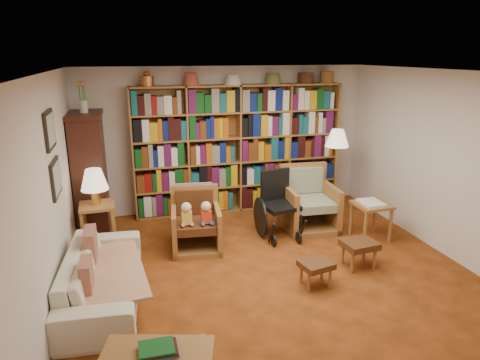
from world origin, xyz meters
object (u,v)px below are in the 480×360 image
object	(u,v)px
coffee_table	(158,358)
armchair_sage	(307,204)
footstool_b	(359,246)
side_table_lamp	(98,215)
footstool_a	(316,266)
floor_lamp	(337,142)
wheelchair	(278,206)
side_table_papers	(371,209)
sofa	(103,276)
armchair_leather	(195,223)

from	to	relation	value
coffee_table	armchair_sage	bearing A→B (deg)	49.22
armchair_sage	footstool_b	bearing A→B (deg)	-86.03
side_table_lamp	footstool_a	size ratio (longest dim) A/B	1.58
floor_lamp	footstool_b	xyz separation A→B (m)	(-0.57, -1.86, -0.99)
wheelchair	side_table_papers	size ratio (longest dim) A/B	1.69
sofa	side_table_lamp	world-z (taller)	side_table_lamp
side_table_papers	coffee_table	xyz separation A→B (m)	(-3.33, -2.31, -0.11)
wheelchair	footstool_a	size ratio (longest dim) A/B	2.36
side_table_lamp	side_table_papers	world-z (taller)	side_table_lamp
side_table_lamp	floor_lamp	size ratio (longest dim) A/B	0.45
side_table_lamp	coffee_table	xyz separation A→B (m)	(0.59, -3.01, -0.16)
side_table_papers	coffee_table	distance (m)	4.06
side_table_lamp	armchair_leather	distance (m)	1.37
side_table_lamp	coffee_table	bearing A→B (deg)	-79.00
armchair_leather	armchair_sage	size ratio (longest dim) A/B	0.89
armchair_leather	coffee_table	xyz separation A→B (m)	(-0.75, -2.73, -0.00)
side_table_papers	armchair_sage	bearing A→B (deg)	135.32
armchair_leather	wheelchair	bearing A→B (deg)	4.33
armchair_sage	wheelchair	size ratio (longest dim) A/B	0.98
sofa	footstool_a	world-z (taller)	sofa
floor_lamp	footstool_a	bearing A→B (deg)	-121.43
armchair_leather	armchair_sage	xyz separation A→B (m)	(1.86, 0.29, 0.02)
floor_lamp	footstool_a	size ratio (longest dim) A/B	3.50
footstool_b	side_table_lamp	bearing A→B (deg)	156.18
armchair_sage	wheelchair	distance (m)	0.60
footstool_b	sofa	bearing A→B (deg)	178.85
floor_lamp	side_table_papers	size ratio (longest dim) A/B	2.51
armchair_sage	footstool_a	size ratio (longest dim) A/B	2.32
side_table_lamp	side_table_papers	xyz separation A→B (m)	(3.92, -0.70, -0.04)
sofa	armchair_sage	distance (m)	3.40
wheelchair	coffee_table	size ratio (longest dim) A/B	1.02
wheelchair	floor_lamp	size ratio (longest dim) A/B	0.67
side_table_lamp	side_table_papers	distance (m)	3.98
armchair_leather	coffee_table	world-z (taller)	armchair_leather
wheelchair	sofa	bearing A→B (deg)	-154.40
armchair_leather	footstool_a	size ratio (longest dim) A/B	2.06
armchair_leather	wheelchair	xyz separation A→B (m)	(1.29, 0.10, 0.10)
armchair_sage	footstool_b	world-z (taller)	armchair_sage
armchair_sage	coffee_table	world-z (taller)	armchair_sage
coffee_table	footstool_a	bearing A→B (deg)	32.71
footstool_a	coffee_table	size ratio (longest dim) A/B	0.43
side_table_lamp	armchair_sage	xyz separation A→B (m)	(3.20, 0.01, -0.14)
sofa	side_table_papers	bearing A→B (deg)	-75.80
side_table_lamp	wheelchair	distance (m)	2.63
armchair_leather	side_table_papers	xyz separation A→B (m)	(2.58, -0.42, 0.11)
floor_lamp	coffee_table	bearing A→B (deg)	-133.87
wheelchair	floor_lamp	bearing A→B (deg)	25.13
footstool_b	armchair_leather	bearing A→B (deg)	149.01
armchair_leather	footstool_b	size ratio (longest dim) A/B	1.91
floor_lamp	side_table_lamp	bearing A→B (deg)	-174.08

